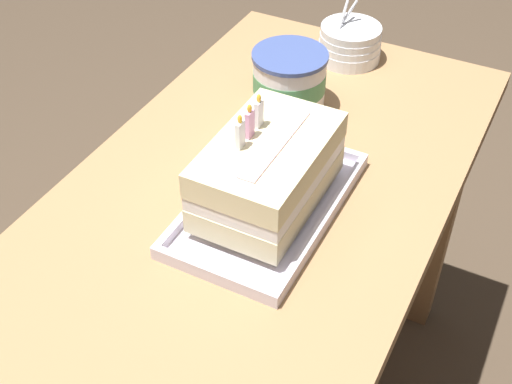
{
  "coord_description": "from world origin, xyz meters",
  "views": [
    {
      "loc": [
        -0.73,
        -0.39,
        1.52
      ],
      "look_at": [
        0.0,
        -0.02,
        0.8
      ],
      "focal_mm": 47.78,
      "sensor_mm": 36.0,
      "label": 1
    }
  ],
  "objects_px": {
    "birthday_cake": "(268,171)",
    "ice_cream_tub": "(289,80)",
    "foil_tray": "(267,205)",
    "bowl_stack": "(350,43)"
  },
  "relations": [
    {
      "from": "birthday_cake",
      "to": "ice_cream_tub",
      "type": "xyz_separation_m",
      "value": [
        0.28,
        0.1,
        -0.02
      ]
    },
    {
      "from": "ice_cream_tub",
      "to": "birthday_cake",
      "type": "bearing_deg",
      "value": -161.37
    },
    {
      "from": "birthday_cake",
      "to": "bowl_stack",
      "type": "bearing_deg",
      "value": 6.49
    },
    {
      "from": "birthday_cake",
      "to": "ice_cream_tub",
      "type": "height_order",
      "value": "birthday_cake"
    },
    {
      "from": "birthday_cake",
      "to": "ice_cream_tub",
      "type": "bearing_deg",
      "value": 18.63
    },
    {
      "from": "birthday_cake",
      "to": "foil_tray",
      "type": "bearing_deg",
      "value": -90.0
    },
    {
      "from": "birthday_cake",
      "to": "ice_cream_tub",
      "type": "relative_size",
      "value": 1.78
    },
    {
      "from": "foil_tray",
      "to": "ice_cream_tub",
      "type": "xyz_separation_m",
      "value": [
        0.28,
        0.1,
        0.05
      ]
    },
    {
      "from": "foil_tray",
      "to": "birthday_cake",
      "type": "xyz_separation_m",
      "value": [
        0.0,
        0.0,
        0.07
      ]
    },
    {
      "from": "bowl_stack",
      "to": "ice_cream_tub",
      "type": "distance_m",
      "value": 0.23
    }
  ]
}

